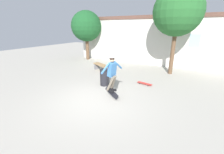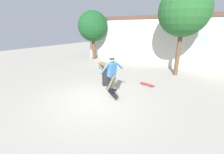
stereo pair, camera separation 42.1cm
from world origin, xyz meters
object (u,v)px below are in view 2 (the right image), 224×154
at_px(tree_left, 93,26).
at_px(skateboard_flipping, 112,92).
at_px(park_bench, 106,66).
at_px(skater, 112,71).
at_px(tree_right, 184,11).
at_px(skateboard_resting, 147,84).
at_px(trash_bin, 106,77).

relative_size(tree_left, skateboard_flipping, 5.45).
distance_m(park_bench, skater, 4.52).
distance_m(tree_left, skater, 9.31).
relative_size(tree_left, skater, 3.02).
xyz_separation_m(tree_right, skater, (-1.57, -5.37, -2.70)).
bearing_deg(park_bench, skateboard_resting, 8.73).
bearing_deg(tree_right, skater, -106.26).
distance_m(tree_right, skater, 6.21).
height_order(tree_right, skater, tree_right).
bearing_deg(trash_bin, skateboard_flipping, -45.47).
bearing_deg(skateboard_resting, park_bench, 174.25).
xyz_separation_m(tree_left, park_bench, (3.71, -2.96, -2.78)).
xyz_separation_m(tree_left, trash_bin, (5.33, -5.16, -2.68)).
relative_size(park_bench, trash_bin, 2.05).
bearing_deg(park_bench, skateboard_flipping, -26.18).
bearing_deg(trash_bin, skateboard_resting, 32.34).
bearing_deg(skateboard_flipping, trash_bin, 156.91).
xyz_separation_m(skater, skateboard_resting, (0.72, 2.42, -1.21)).
xyz_separation_m(skater, skateboard_flipping, (-0.04, 0.05, -1.01)).
distance_m(tree_left, trash_bin, 7.89).
bearing_deg(skater, tree_left, 148.75).
bearing_deg(park_bench, tree_left, 165.90).
distance_m(skateboard_flipping, skateboard_resting, 2.51).
distance_m(park_bench, skateboard_flipping, 4.36).
xyz_separation_m(tree_left, skateboard_flipping, (6.48, -6.33, -2.89)).
xyz_separation_m(tree_right, skateboard_flipping, (-1.61, -5.33, -3.72)).
relative_size(tree_right, park_bench, 2.94).
distance_m(trash_bin, skateboard_resting, 2.30).
height_order(park_bench, skater, skater).
relative_size(trash_bin, skateboard_resting, 1.04).
bearing_deg(tree_right, skateboard_resting, -106.01).
distance_m(tree_left, skateboard_flipping, 9.51).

